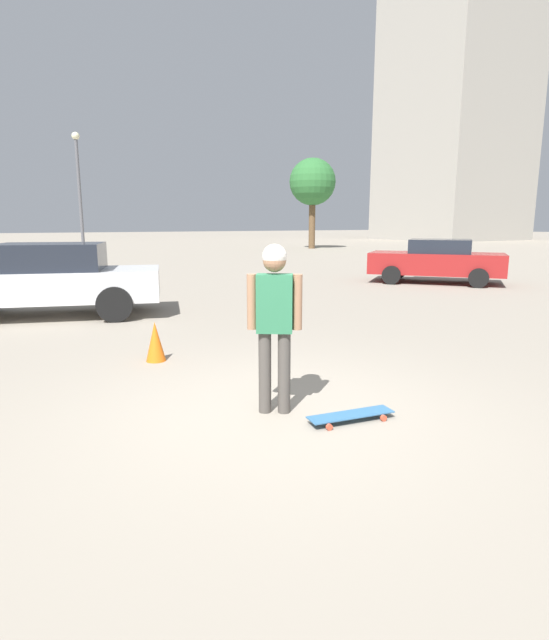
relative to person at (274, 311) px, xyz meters
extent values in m
plane|color=gray|center=(0.00, 0.00, -1.07)|extent=(220.00, 220.00, 0.00)
cylinder|color=#4C4742|center=(0.08, -0.06, -0.64)|extent=(0.13, 0.13, 0.86)
cylinder|color=#4C4742|center=(-0.08, 0.06, -0.64)|extent=(0.13, 0.13, 0.86)
cube|color=#2D724C|center=(0.00, 0.00, 0.08)|extent=(0.41, 0.37, 0.59)
cylinder|color=#9E7051|center=(0.19, -0.13, 0.10)|extent=(0.10, 0.10, 0.56)
cylinder|color=#9E7051|center=(-0.19, 0.13, 0.10)|extent=(0.10, 0.10, 0.56)
sphere|color=#9E7051|center=(0.00, 0.00, 0.51)|extent=(0.23, 0.23, 0.23)
sphere|color=silver|center=(0.00, 0.00, 0.55)|extent=(0.24, 0.24, 0.24)
cube|color=#336693|center=(-0.53, 0.61, -1.00)|extent=(0.92, 0.36, 0.01)
cylinder|color=#D14C33|center=(-0.21, 0.68, -1.04)|extent=(0.07, 0.04, 0.06)
cylinder|color=#D14C33|center=(-0.25, 0.44, -1.04)|extent=(0.07, 0.04, 0.06)
cylinder|color=#D14C33|center=(-0.81, 0.78, -1.04)|extent=(0.07, 0.04, 0.06)
cylinder|color=#D14C33|center=(-0.85, 0.54, -1.04)|extent=(0.07, 0.04, 0.06)
cube|color=silver|center=(1.31, -7.15, -0.40)|extent=(4.94, 3.21, 0.63)
cube|color=#1E232D|center=(1.20, -7.11, 0.19)|extent=(2.49, 2.22, 0.55)
cylinder|color=black|center=(0.25, -5.82, -0.72)|extent=(0.74, 0.42, 0.71)
cylinder|color=black|center=(-0.33, -7.56, -0.72)|extent=(0.74, 0.42, 0.71)
cube|color=maroon|center=(-10.50, -7.19, -0.43)|extent=(4.06, 4.43, 0.69)
cube|color=#1E232D|center=(-10.57, -7.11, 0.14)|extent=(2.46, 2.50, 0.44)
cylinder|color=black|center=(-8.98, -7.64, -0.77)|extent=(0.53, 0.59, 0.60)
cylinder|color=black|center=(-10.38, -8.77, -0.77)|extent=(0.53, 0.59, 0.60)
cylinder|color=black|center=(-10.62, -5.60, -0.77)|extent=(0.53, 0.59, 0.60)
cylinder|color=black|center=(-12.03, -6.73, -0.77)|extent=(0.53, 0.59, 0.60)
cube|color=#9E998E|center=(-47.31, -37.88, 18.44)|extent=(14.02, 13.02, 39.04)
cylinder|color=brown|center=(-20.19, -28.14, 0.84)|extent=(0.49, 0.49, 3.83)
sphere|color=#2D6B33|center=(-20.19, -28.14, 4.00)|extent=(3.55, 3.55, 3.55)
cone|color=orange|center=(0.45, -2.57, -0.79)|extent=(0.28, 0.28, 0.57)
cylinder|color=#59595E|center=(-1.04, -16.01, 1.42)|extent=(0.12, 0.12, 4.98)
sphere|color=beige|center=(-1.04, -16.01, 4.03)|extent=(0.28, 0.28, 0.28)
camera|label=1|loc=(2.54, 4.26, 0.88)|focal=28.00mm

